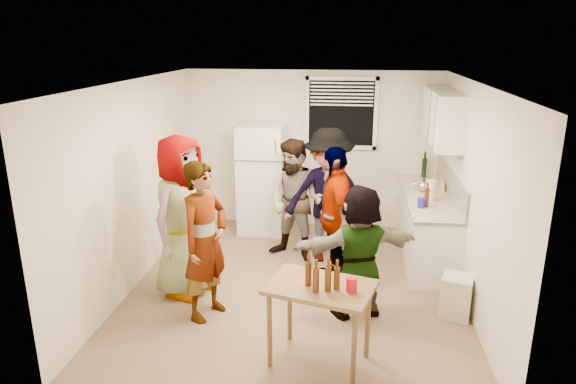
# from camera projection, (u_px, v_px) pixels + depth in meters

# --- Properties ---
(room) EXTENTS (4.00, 4.50, 2.50)m
(room) POSITION_uv_depth(u_px,v_px,m) (296.00, 286.00, 6.42)
(room) COLOR #EFE4CF
(room) RESTS_ON ground
(window) EXTENTS (1.12, 0.10, 1.06)m
(window) POSITION_uv_depth(u_px,v_px,m) (341.00, 113.00, 7.92)
(window) COLOR white
(window) RESTS_ON room
(refrigerator) EXTENTS (0.70, 0.70, 1.70)m
(refrigerator) POSITION_uv_depth(u_px,v_px,m) (262.00, 179.00, 8.04)
(refrigerator) COLOR white
(refrigerator) RESTS_ON ground
(counter_lower) EXTENTS (0.60, 2.20, 0.86)m
(counter_lower) POSITION_uv_depth(u_px,v_px,m) (426.00, 227.00, 7.18)
(counter_lower) COLOR white
(counter_lower) RESTS_ON ground
(countertop) EXTENTS (0.64, 2.22, 0.04)m
(countertop) POSITION_uv_depth(u_px,v_px,m) (428.00, 196.00, 7.05)
(countertop) COLOR beige
(countertop) RESTS_ON counter_lower
(backsplash) EXTENTS (0.03, 2.20, 0.36)m
(backsplash) POSITION_uv_depth(u_px,v_px,m) (451.00, 183.00, 6.96)
(backsplash) COLOR beige
(backsplash) RESTS_ON countertop
(upper_cabinets) EXTENTS (0.34, 1.60, 0.70)m
(upper_cabinets) POSITION_uv_depth(u_px,v_px,m) (443.00, 117.00, 6.91)
(upper_cabinets) COLOR white
(upper_cabinets) RESTS_ON room
(kettle) EXTENTS (0.29, 0.27, 0.19)m
(kettle) POSITION_uv_depth(u_px,v_px,m) (423.00, 191.00, 7.22)
(kettle) COLOR silver
(kettle) RESTS_ON countertop
(paper_towel) EXTENTS (0.13, 0.13, 0.28)m
(paper_towel) POSITION_uv_depth(u_px,v_px,m) (430.00, 201.00, 6.81)
(paper_towel) COLOR white
(paper_towel) RESTS_ON countertop
(wine_bottle) EXTENTS (0.08, 0.08, 0.30)m
(wine_bottle) POSITION_uv_depth(u_px,v_px,m) (423.00, 177.00, 7.94)
(wine_bottle) COLOR black
(wine_bottle) RESTS_ON countertop
(beer_bottle_counter) EXTENTS (0.06, 0.06, 0.24)m
(beer_bottle_counter) POSITION_uv_depth(u_px,v_px,m) (426.00, 206.00, 6.57)
(beer_bottle_counter) COLOR #47230C
(beer_bottle_counter) RESTS_ON countertop
(blue_cup) EXTENTS (0.10, 0.10, 0.13)m
(blue_cup) POSITION_uv_depth(u_px,v_px,m) (421.00, 208.00, 6.53)
(blue_cup) COLOR #2518B5
(blue_cup) RESTS_ON countertop
(picture_frame) EXTENTS (0.02, 0.17, 0.15)m
(picture_frame) POSITION_uv_depth(u_px,v_px,m) (442.00, 186.00, 7.23)
(picture_frame) COLOR #DABC54
(picture_frame) RESTS_ON countertop
(trash_bin) EXTENTS (0.40, 0.40, 0.47)m
(trash_bin) POSITION_uv_depth(u_px,v_px,m) (456.00, 295.00, 5.67)
(trash_bin) COLOR beige
(trash_bin) RESTS_ON ground
(serving_table) EXTENTS (1.09, 0.87, 0.81)m
(serving_table) POSITION_uv_depth(u_px,v_px,m) (319.00, 361.00, 4.93)
(serving_table) COLOR brown
(serving_table) RESTS_ON ground
(beer_bottle_table) EXTENTS (0.06, 0.06, 0.21)m
(beer_bottle_table) POSITION_uv_depth(u_px,v_px,m) (336.00, 289.00, 4.62)
(beer_bottle_table) COLOR #47230C
(beer_bottle_table) RESTS_ON serving_table
(red_cup) EXTENTS (0.10, 0.10, 0.13)m
(red_cup) POSITION_uv_depth(u_px,v_px,m) (351.00, 291.00, 4.59)
(red_cup) COLOR red
(red_cup) RESTS_ON serving_table
(guest_grey) EXTENTS (2.15, 1.56, 0.62)m
(guest_grey) POSITION_uv_depth(u_px,v_px,m) (187.00, 291.00, 6.29)
(guest_grey) COLOR gray
(guest_grey) RESTS_ON ground
(guest_stripe) EXTENTS (1.87, 1.33, 0.42)m
(guest_stripe) POSITION_uv_depth(u_px,v_px,m) (209.00, 314.00, 5.76)
(guest_stripe) COLOR #141933
(guest_stripe) RESTS_ON ground
(guest_back_left) EXTENTS (1.39, 1.87, 0.64)m
(guest_back_left) POSITION_uv_depth(u_px,v_px,m) (295.00, 257.00, 7.24)
(guest_back_left) COLOR brown
(guest_back_left) RESTS_ON ground
(guest_back_right) EXTENTS (1.47, 2.01, 0.69)m
(guest_back_right) POSITION_uv_depth(u_px,v_px,m) (326.00, 259.00, 7.18)
(guest_back_right) COLOR #39393E
(guest_back_right) RESTS_ON ground
(guest_black) EXTENTS (1.96, 1.46, 0.43)m
(guest_black) POSITION_uv_depth(u_px,v_px,m) (332.00, 280.00, 6.57)
(guest_black) COLOR black
(guest_black) RESTS_ON ground
(guest_orange) EXTENTS (1.82, 1.89, 0.45)m
(guest_orange) POSITION_uv_depth(u_px,v_px,m) (357.00, 313.00, 5.78)
(guest_orange) COLOR #F7A957
(guest_orange) RESTS_ON ground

